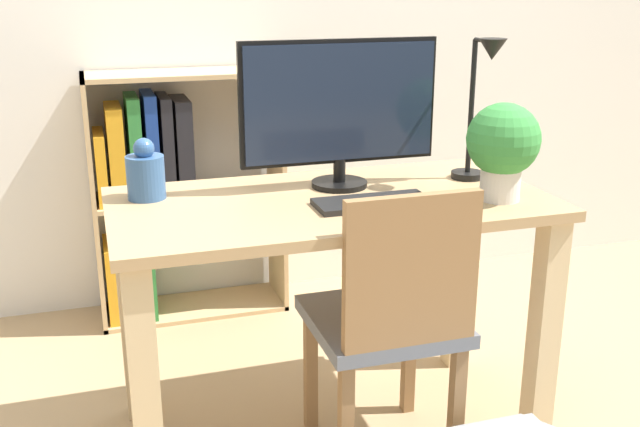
{
  "coord_description": "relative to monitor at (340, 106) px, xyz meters",
  "views": [
    {
      "loc": [
        -0.63,
        -1.91,
        1.34
      ],
      "look_at": [
        0.0,
        0.1,
        0.67
      ],
      "focal_mm": 42.0,
      "sensor_mm": 36.0,
      "label": 1
    }
  ],
  "objects": [
    {
      "name": "desk",
      "position": [
        -0.06,
        -0.12,
        -0.39
      ],
      "size": [
        1.23,
        0.63,
        0.74
      ],
      "color": "tan",
      "rests_on": "ground_plane"
    },
    {
      "name": "monitor",
      "position": [
        0.0,
        0.0,
        0.0
      ],
      "size": [
        0.59,
        0.17,
        0.43
      ],
      "color": "black",
      "rests_on": "desk"
    },
    {
      "name": "keyboard",
      "position": [
        0.03,
        -0.21,
        -0.23
      ],
      "size": [
        0.32,
        0.13,
        0.02
      ],
      "color": "black",
      "rests_on": "desk"
    },
    {
      "name": "vase",
      "position": [
        -0.56,
        0.04,
        -0.17
      ],
      "size": [
        0.11,
        0.11,
        0.17
      ],
      "color": "#33598C",
      "rests_on": "desk"
    },
    {
      "name": "desk_lamp",
      "position": [
        0.41,
        -0.08,
        0.02
      ],
      "size": [
        0.1,
        0.19,
        0.43
      ],
      "color": "black",
      "rests_on": "desk"
    },
    {
      "name": "potted_plant",
      "position": [
        0.38,
        -0.27,
        -0.08
      ],
      "size": [
        0.2,
        0.2,
        0.27
      ],
      "color": "silver",
      "rests_on": "desk"
    },
    {
      "name": "chair",
      "position": [
        0.04,
        -0.32,
        -0.53
      ],
      "size": [
        0.4,
        0.4,
        0.83
      ],
      "rotation": [
        0.0,
        0.0,
        0.09
      ],
      "color": "slate",
      "rests_on": "ground_plane"
    },
    {
      "name": "bookshelf",
      "position": [
        -0.46,
        0.88,
        -0.46
      ],
      "size": [
        0.75,
        0.28,
        0.99
      ],
      "color": "tan",
      "rests_on": "ground_plane"
    }
  ]
}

